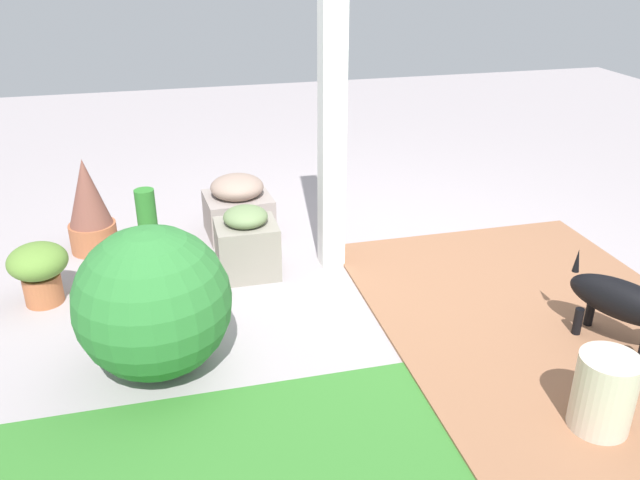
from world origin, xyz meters
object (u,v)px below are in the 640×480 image
Objects in this scene: stone_planter_near at (247,243)px; terracotta_pot_spiky at (89,208)px; stone_planter_nearest at (238,207)px; terracotta_pot_broad at (39,269)px; terracotta_pot_tall at (150,239)px; round_shrub at (153,303)px; dog at (632,303)px; ceramic_urn at (604,394)px; porch_pillar at (332,107)px.

terracotta_pot_spiky is (0.98, -0.61, 0.10)m from stone_planter_near.
stone_planter_nearest is 1.44m from terracotta_pot_broad.
terracotta_pot_tall is (0.63, 0.36, -0.02)m from stone_planter_nearest.
dog is (-2.37, 0.43, -0.10)m from round_shrub.
ceramic_urn is (-1.25, 2.47, -0.02)m from stone_planter_nearest.
terracotta_pot_broad is at bearing 28.38° from terracotta_pot_tall.
terracotta_pot_spiky is 0.98× the size of dog.
terracotta_pot_broad is 0.73m from terracotta_pot_spiky.
stone_planter_near is 1.23× the size of terracotta_pot_broad.
ceramic_urn is at bearing 111.27° from porch_pillar.
stone_planter_nearest is 0.73m from terracotta_pot_tall.
terracotta_pot_broad is at bearing -22.69° from dog.
terracotta_pot_spiky reaches higher than ceramic_urn.
porch_pillar is at bearing -140.95° from round_shrub.
stone_planter_nearest is 0.64m from stone_planter_near.
stone_planter_near is at bearing 87.37° from stone_planter_nearest.
dog reaches higher than terracotta_pot_broad.
terracotta_pot_broad is (0.65, -0.84, -0.16)m from round_shrub.
terracotta_pot_tall is at bearing -48.27° from ceramic_urn.
porch_pillar is 4.53× the size of stone_planter_near.
round_shrub is 2.09m from ceramic_urn.
round_shrub is at bearing 39.05° from porch_pillar.
round_shrub reaches higher than stone_planter_near.
terracotta_pot_spiky reaches higher than dog.
stone_planter_nearest reaches higher than terracotta_pot_broad.
dog is at bearing 169.81° from round_shrub.
stone_planter_nearest is at bearing -178.49° from terracotta_pot_spiky.
terracotta_pot_tall is 0.81× the size of terracotta_pot_spiky.
ceramic_urn is at bearing 132.77° from terracotta_pot_spiky.
stone_planter_near is 1.16m from terracotta_pot_spiky.
stone_planter_near is at bearing 2.05° from porch_pillar.
stone_planter_nearest is at bearing -48.10° from dog.
round_shrub is 1.13× the size of dog.
porch_pillar is 1.61m from round_shrub.
terracotta_pot_tall reaches higher than stone_planter_nearest.
round_shrub is 1.16× the size of terracotta_pot_spiky.
stone_planter_near is at bearing 148.11° from terracotta_pot_spiky.
porch_pillar is 2.17m from ceramic_urn.
terracotta_pot_spiky is at bearing -110.21° from terracotta_pot_broad.
stone_planter_near is 0.87× the size of terracotta_pot_tall.
terracotta_pot_tall is at bearing 29.96° from stone_planter_nearest.
round_shrub reaches higher than terracotta_pot_tall.
porch_pillar reaches higher than ceramic_urn.
stone_planter_nearest is at bearing -150.83° from terracotta_pot_broad.
ceramic_urn is at bearing 144.82° from terracotta_pot_broad.
terracotta_pot_tall reaches higher than dog.
stone_planter_nearest is 1.01m from terracotta_pot_spiky.
terracotta_pot_spiky reaches higher than terracotta_pot_broad.
dog is (-1.79, 1.33, 0.07)m from stone_planter_near.
stone_planter_near is 2.24m from ceramic_urn.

